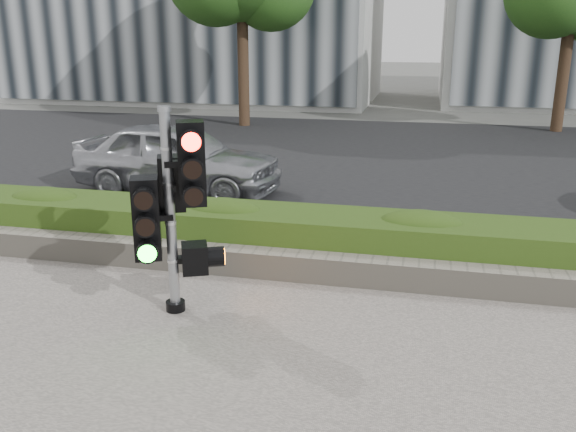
{
  "coord_description": "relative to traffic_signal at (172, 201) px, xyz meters",
  "views": [
    {
      "loc": [
        1.48,
        -5.18,
        3.06
      ],
      "look_at": [
        0.16,
        0.6,
        1.26
      ],
      "focal_mm": 38.0,
      "sensor_mm": 36.0,
      "label": 1
    }
  ],
  "objects": [
    {
      "name": "hedge",
      "position": [
        1.14,
        1.83,
        -0.93
      ],
      "size": [
        12.0,
        1.0,
        0.68
      ],
      "primitive_type": "cube",
      "color": "#4F7223",
      "rests_on": "sidewalk"
    },
    {
      "name": "traffic_signal",
      "position": [
        0.0,
        0.0,
        0.0
      ],
      "size": [
        0.84,
        0.75,
        2.3
      ],
      "rotation": [
        0.0,
        0.0,
        0.41
      ],
      "color": "black",
      "rests_on": "sidewalk"
    },
    {
      "name": "car_silver",
      "position": [
        -2.04,
        4.95,
        -0.59
      ],
      "size": [
        4.17,
        1.95,
        1.38
      ],
      "primitive_type": "imported",
      "rotation": [
        0.0,
        0.0,
        1.49
      ],
      "color": "#A4A5AB",
      "rests_on": "road"
    },
    {
      "name": "ground",
      "position": [
        1.14,
        -0.72,
        -1.3
      ],
      "size": [
        120.0,
        120.0,
        0.0
      ],
      "primitive_type": "plane",
      "color": "#51514C",
      "rests_on": "ground"
    },
    {
      "name": "stone_wall",
      "position": [
        1.14,
        1.18,
        -1.1
      ],
      "size": [
        12.0,
        0.32,
        0.34
      ],
      "primitive_type": "cube",
      "color": "gray",
      "rests_on": "sidewalk"
    },
    {
      "name": "road",
      "position": [
        1.14,
        9.28,
        -1.29
      ],
      "size": [
        60.0,
        13.0,
        0.02
      ],
      "primitive_type": "cube",
      "color": "black",
      "rests_on": "ground"
    },
    {
      "name": "curb",
      "position": [
        1.14,
        2.43,
        -1.24
      ],
      "size": [
        60.0,
        0.25,
        0.12
      ],
      "primitive_type": "cube",
      "color": "gray",
      "rests_on": "ground"
    }
  ]
}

